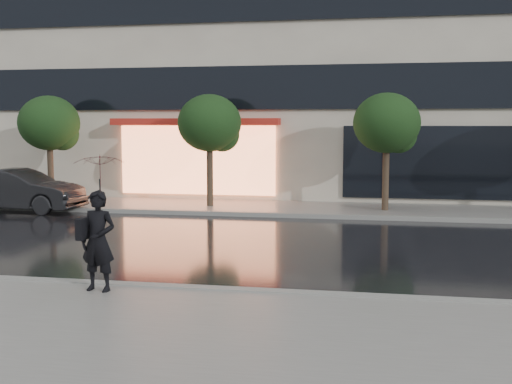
# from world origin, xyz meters

# --- Properties ---
(ground) EXTENTS (120.00, 120.00, 0.00)m
(ground) POSITION_xyz_m (0.00, 0.00, 0.00)
(ground) COLOR black
(ground) RESTS_ON ground
(sidewalk_near) EXTENTS (60.00, 4.50, 0.12)m
(sidewalk_near) POSITION_xyz_m (0.00, -3.25, 0.06)
(sidewalk_near) COLOR slate
(sidewalk_near) RESTS_ON ground
(sidewalk_far) EXTENTS (60.00, 3.50, 0.12)m
(sidewalk_far) POSITION_xyz_m (0.00, 10.25, 0.06)
(sidewalk_far) COLOR slate
(sidewalk_far) RESTS_ON ground
(curb_near) EXTENTS (60.00, 0.25, 0.14)m
(curb_near) POSITION_xyz_m (0.00, -1.00, 0.07)
(curb_near) COLOR gray
(curb_near) RESTS_ON ground
(curb_far) EXTENTS (60.00, 0.25, 0.14)m
(curb_far) POSITION_xyz_m (0.00, 8.50, 0.07)
(curb_far) COLOR gray
(curb_far) RESTS_ON ground
(tree_far_west) EXTENTS (2.20, 2.20, 3.99)m
(tree_far_west) POSITION_xyz_m (-8.94, 10.03, 2.92)
(tree_far_west) COLOR #33261C
(tree_far_west) RESTS_ON ground
(tree_mid_west) EXTENTS (2.20, 2.20, 3.99)m
(tree_mid_west) POSITION_xyz_m (-2.94, 10.03, 2.92)
(tree_mid_west) COLOR #33261C
(tree_mid_west) RESTS_ON ground
(tree_mid_east) EXTENTS (2.20, 2.20, 3.99)m
(tree_mid_east) POSITION_xyz_m (3.06, 10.03, 2.92)
(tree_mid_east) COLOR #33261C
(tree_mid_east) RESTS_ON ground
(parked_car) EXTENTS (4.44, 1.67, 1.45)m
(parked_car) POSITION_xyz_m (-9.19, 8.16, 0.72)
(parked_car) COLOR black
(parked_car) RESTS_ON ground
(pedestrian_with_umbrella) EXTENTS (0.95, 0.97, 2.34)m
(pedestrian_with_umbrella) POSITION_xyz_m (-1.91, -1.50, 1.60)
(pedestrian_with_umbrella) COLOR black
(pedestrian_with_umbrella) RESTS_ON sidewalk_near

